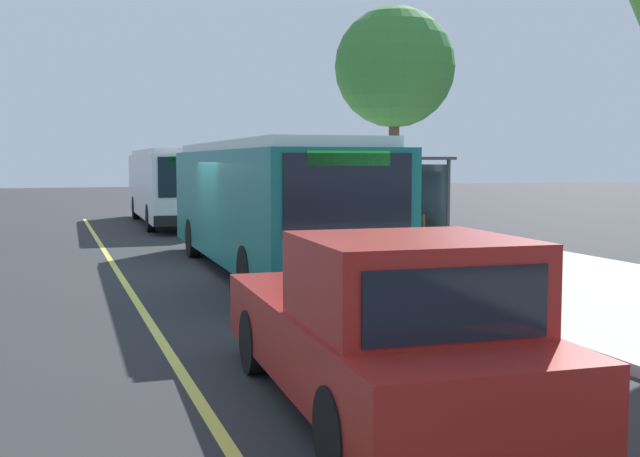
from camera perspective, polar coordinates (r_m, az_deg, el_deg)
The scene contains 10 objects.
ground_plane at distance 18.17m, azimuth -7.22°, elevation -3.14°, with size 120.00×120.00×0.00m, color #2B2B2D.
sidewalk_curb at distance 20.24m, azimuth 9.66°, elevation -2.13°, with size 44.00×6.40×0.15m, color #B7B2A8.
lane_stripe_center at distance 17.86m, azimuth -14.16°, elevation -3.38°, with size 36.00×0.14×0.01m, color #E0D64C.
transit_bus_main at distance 17.91m, azimuth -3.89°, elevation 1.97°, with size 11.17×2.82×2.95m.
transit_bus_second at distance 31.99m, azimuth -10.64°, elevation 3.19°, with size 10.73×2.83×2.95m.
pickup_truck at distance 7.95m, azimuth 4.46°, elevation -7.30°, with size 5.48×2.23×1.85m.
bus_shelter at distance 22.01m, azimuth 6.30°, elevation 3.29°, with size 2.90×1.60×2.48m.
waiting_bench at distance 21.89m, azimuth 6.20°, elevation -0.09°, with size 1.60×0.48×0.95m.
route_sign_post at distance 18.49m, azimuth 4.71°, elevation 3.11°, with size 0.44×0.08×2.80m.
street_tree_near_shelter at distance 27.58m, azimuth 5.39°, elevation 11.45°, with size 4.09×4.09×7.60m.
Camera 1 is at (17.62, -3.65, 2.54)m, focal length 44.42 mm.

